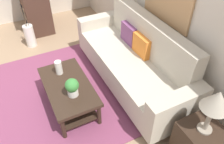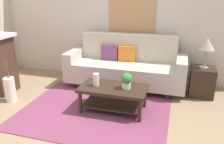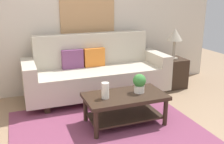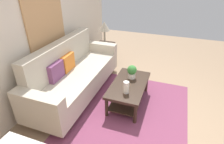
# 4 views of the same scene
# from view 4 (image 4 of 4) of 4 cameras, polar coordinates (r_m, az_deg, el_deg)

# --- Properties ---
(ground_plane) EXTENTS (9.68, 9.68, 0.00)m
(ground_plane) POSITION_cam_4_polar(r_m,az_deg,el_deg) (3.31, 13.74, -14.30)
(ground_plane) COLOR #9E7F60
(wall_back) EXTENTS (5.68, 0.10, 2.70)m
(wall_back) POSITION_cam_4_polar(r_m,az_deg,el_deg) (3.47, -23.09, 12.19)
(wall_back) COLOR beige
(wall_back) RESTS_ON ground_plane
(area_rug) EXTENTS (2.45, 2.00, 0.01)m
(area_rug) POSITION_cam_4_polar(r_m,az_deg,el_deg) (3.35, 5.11, -12.55)
(area_rug) COLOR #843D5B
(area_rug) RESTS_ON ground_plane
(couch) EXTENTS (2.42, 0.84, 1.08)m
(couch) POSITION_cam_4_polar(r_m,az_deg,el_deg) (3.68, -11.71, -0.78)
(couch) COLOR beige
(couch) RESTS_ON ground_plane
(throw_pillow_plum) EXTENTS (0.36, 0.12, 0.32)m
(throw_pillow_plum) POSITION_cam_4_polar(r_m,az_deg,el_deg) (3.35, -17.26, 0.20)
(throw_pillow_plum) COLOR #7A4270
(throw_pillow_plum) RESTS_ON couch
(throw_pillow_orange) EXTENTS (0.36, 0.13, 0.32)m
(throw_pillow_orange) POSITION_cam_4_polar(r_m,az_deg,el_deg) (3.63, -13.79, 2.96)
(throw_pillow_orange) COLOR orange
(throw_pillow_orange) RESTS_ON couch
(coffee_table) EXTENTS (1.10, 0.60, 0.43)m
(coffee_table) POSITION_cam_4_polar(r_m,az_deg,el_deg) (3.40, 5.27, -5.26)
(coffee_table) COLOR #332319
(coffee_table) RESTS_ON ground_plane
(tabletop_vase) EXTENTS (0.10, 0.10, 0.21)m
(tabletop_vase) POSITION_cam_4_polar(r_m,az_deg,el_deg) (3.04, 4.43, -4.82)
(tabletop_vase) COLOR white
(tabletop_vase) RESTS_ON coffee_table
(potted_plant_tabletop) EXTENTS (0.18, 0.18, 0.26)m
(potted_plant_tabletop) POSITION_cam_4_polar(r_m,az_deg,el_deg) (3.45, 6.25, 0.21)
(potted_plant_tabletop) COLOR white
(potted_plant_tabletop) RESTS_ON coffee_table
(side_table) EXTENTS (0.44, 0.44, 0.56)m
(side_table) POSITION_cam_4_polar(r_m,az_deg,el_deg) (4.93, -2.24, 5.84)
(side_table) COLOR #332319
(side_table) RESTS_ON ground_plane
(table_lamp) EXTENTS (0.28, 0.28, 0.57)m
(table_lamp) POSITION_cam_4_polar(r_m,az_deg,el_deg) (4.70, -2.41, 13.87)
(table_lamp) COLOR gray
(table_lamp) RESTS_ON side_table
(framed_painting) EXTENTS (0.99, 0.03, 0.94)m
(framed_painting) POSITION_cam_4_polar(r_m,az_deg,el_deg) (3.57, -20.15, 15.41)
(framed_painting) COLOR tan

